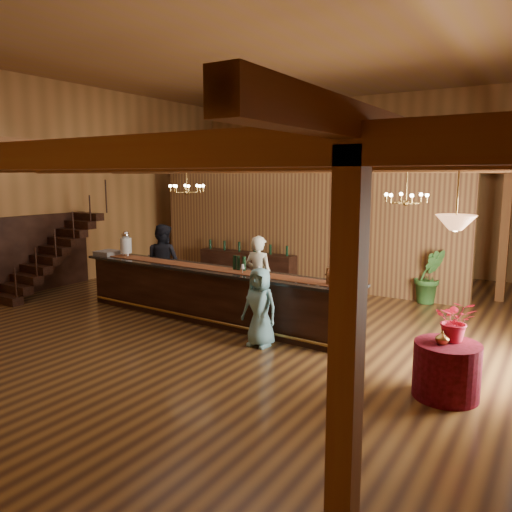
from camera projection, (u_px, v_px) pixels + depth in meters
The scene contains 27 objects.
floor at pixel (243, 317), 10.70m from camera, with size 14.00×14.00×0.00m, color brown.
ceiling at pixel (242, 48), 9.82m from camera, with size 14.00×14.00×0.00m, color brown.
wall_back at pixel (362, 184), 16.12m from camera, with size 12.00×0.10×5.50m, color #986333.
wall_left at pixel (57, 185), 13.40m from camera, with size 0.10×14.00×5.50m, color #986333.
beam_grid at pixel (256, 164), 10.61m from camera, with size 11.90×13.90×0.39m.
support_posts at pixel (229, 246), 10.02m from camera, with size 9.20×10.20×3.20m.
partition_wall at pixel (298, 229), 13.64m from camera, with size 9.00×0.18×3.10m, color brown.
staircase at pixel (50, 255), 12.77m from camera, with size 1.00×2.80×2.00m.
backroom_boxes at pixel (333, 257), 15.37m from camera, with size 4.10×0.60×1.10m.
tasting_bar at pixel (209, 294), 10.39m from camera, with size 6.75×1.17×1.13m.
beverage_dispenser at pixel (126, 244), 11.74m from camera, with size 0.26×0.26×0.60m.
glass_rack_tray at pixel (108, 253), 11.99m from camera, with size 0.50×0.50×0.10m, color gray.
raffle_drum at pixel (336, 276), 8.60m from camera, with size 0.34×0.24×0.30m.
bar_bottle_0 at pixel (235, 263), 10.06m from camera, with size 0.07×0.07×0.30m, color black.
bar_bottle_1 at pixel (238, 263), 10.00m from camera, with size 0.07×0.07×0.30m, color black.
bar_bottle_2 at pixel (244, 264), 9.92m from camera, with size 0.07×0.07×0.30m, color black.
backbar_shelf at pixel (247, 267), 14.30m from camera, with size 3.01×0.47×0.85m, color #341C12.
round_table at pixel (446, 370), 6.79m from camera, with size 0.89×0.89×0.77m, color maroon.
chandelier_left at pixel (187, 188), 11.57m from camera, with size 0.80×0.80×0.64m.
chandelier_right at pixel (406, 198), 9.35m from camera, with size 0.80×0.80×0.76m.
pendant_lamp at pixel (456, 222), 6.47m from camera, with size 0.52×0.52×0.90m.
bartender at pixel (259, 277), 10.56m from camera, with size 0.64×0.42×1.77m, color white.
staff_second at pixel (163, 262), 12.13m from camera, with size 0.90×0.70×1.85m, color black.
guest at pixel (260, 307), 8.81m from camera, with size 0.69×0.45×1.42m, color #71B2C1.
floor_plant at pixel (430, 276), 11.78m from camera, with size 0.72×0.58×1.31m, color #2E5F24.
table_flowers at pixel (456, 320), 6.77m from camera, with size 0.53×0.46×0.58m, color red.
table_vase at pixel (442, 333), 6.67m from camera, with size 0.15×0.15×0.30m, color #AA863F.
Camera 1 is at (5.72, -8.63, 3.00)m, focal length 35.00 mm.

